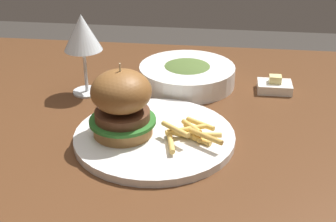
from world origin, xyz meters
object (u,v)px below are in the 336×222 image
Objects in this scene: wine_glass at (82,35)px; butter_dish at (274,86)px; burger_sandwich at (122,103)px; main_plate at (155,137)px; soup_bowl at (187,74)px.

butter_dish is (0.40, 0.06, -0.12)m from wine_glass.
wine_glass reaches higher than burger_sandwich.
burger_sandwich is at bearing -138.94° from butter_dish.
burger_sandwich is (-0.05, -0.01, 0.07)m from main_plate.
main_plate is 1.34× the size of soup_bowl.
butter_dish is at bearing 41.06° from burger_sandwich.
wine_glass is 0.81× the size of soup_bowl.
wine_glass reaches higher than soup_bowl.
soup_bowl is (0.03, 0.25, 0.02)m from main_plate.
burger_sandwich is 0.37m from butter_dish.
butter_dish is (0.28, 0.24, -0.06)m from burger_sandwich.
burger_sandwich reaches higher than butter_dish.
butter_dish reaches higher than main_plate.
burger_sandwich reaches higher than main_plate.
main_plate is 3.90× the size of butter_dish.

